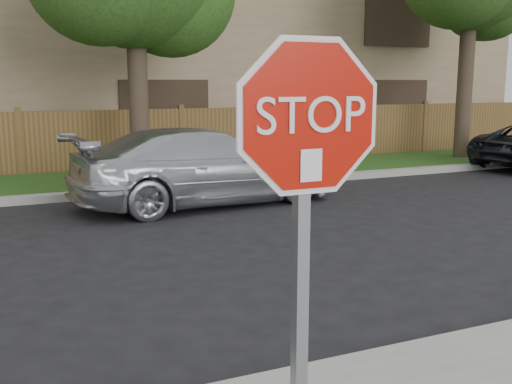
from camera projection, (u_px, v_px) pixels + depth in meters
name	position (u px, v px, depth m)	size (l,w,h in m)	color
far_curb	(31.00, 199.00, 11.48)	(70.00, 0.30, 0.15)	gray
grass_strip	(26.00, 186.00, 12.97)	(70.00, 3.00, 0.12)	#1E4714
fence	(20.00, 145.00, 14.27)	(70.00, 0.12, 1.60)	brown
apartment_building	(5.00, 42.00, 18.81)	(35.20, 9.20, 7.20)	#897155
stop_sign	(306.00, 185.00, 2.79)	(1.01, 0.13, 2.55)	gray
sedan_right	(204.00, 166.00, 11.31)	(2.03, 5.00, 1.45)	#BABDC2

